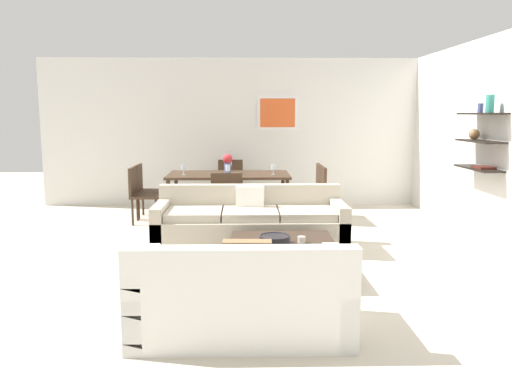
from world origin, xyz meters
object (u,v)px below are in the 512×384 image
(loveseat_white, at_px, (242,297))
(dining_chair_left_far, at_px, (146,187))
(dining_chair_right_near, at_px, (316,191))
(dining_chair_left_near, at_px, (140,191))
(dining_chair_head, at_px, (230,181))
(decorative_bowl, at_px, (275,239))
(sofa_beige, at_px, (250,226))
(wine_glass_foot, at_px, (228,168))
(wine_glass_head, at_px, (229,163))
(wine_glass_left_near, at_px, (183,168))
(candle_jar, at_px, (301,240))
(wine_glass_right_near, at_px, (273,168))
(centerpiece_vase, at_px, (228,162))
(coffee_table, at_px, (283,260))
(dining_chair_right_far, at_px, (312,187))
(dining_table, at_px, (229,178))
(dining_chair_foot, at_px, (227,198))

(loveseat_white, relative_size, dining_chair_left_far, 1.90)
(loveseat_white, height_order, dining_chair_right_near, dining_chair_right_near)
(dining_chair_left_near, distance_m, dining_chair_head, 1.79)
(decorative_bowl, distance_m, dining_chair_left_near, 3.40)
(sofa_beige, xyz_separation_m, wine_glass_foot, (-0.32, 1.35, 0.59))
(loveseat_white, bearing_deg, wine_glass_head, 92.70)
(wine_glass_left_near, bearing_deg, dining_chair_left_near, -171.14)
(decorative_bowl, height_order, candle_jar, decorative_bowl)
(wine_glass_right_near, distance_m, centerpiece_vase, 0.75)
(candle_jar, distance_m, wine_glass_right_near, 2.90)
(coffee_table, xyz_separation_m, dining_chair_left_far, (-2.02, 3.19, 0.31))
(candle_jar, relative_size, dining_chair_right_far, 0.09)
(candle_jar, distance_m, wine_glass_foot, 2.72)
(coffee_table, height_order, wine_glass_head, wine_glass_head)
(dining_table, distance_m, centerpiece_vase, 0.25)
(dining_chair_left_near, bearing_deg, loveseat_white, -68.72)
(dining_chair_foot, relative_size, centerpiece_vase, 2.80)
(dining_table, xyz_separation_m, dining_chair_right_near, (1.37, -0.23, -0.18))
(wine_glass_right_near, bearing_deg, dining_chair_right_far, 28.22)
(dining_table, relative_size, dining_chair_right_far, 2.19)
(dining_chair_left_far, distance_m, dining_chair_head, 1.53)
(candle_jar, distance_m, dining_chair_right_far, 3.27)
(dining_chair_head, distance_m, wine_glass_right_near, 1.31)
(coffee_table, bearing_deg, dining_chair_left_far, 122.31)
(dining_table, bearing_deg, wine_glass_foot, -90.00)
(dining_chair_right_far, xyz_separation_m, dining_chair_foot, (-1.37, -1.15, 0.00))
(wine_glass_left_near, bearing_deg, dining_table, 10.16)
(decorative_bowl, height_order, dining_chair_right_near, dining_chair_right_near)
(candle_jar, distance_m, centerpiece_vase, 3.20)
(decorative_bowl, height_order, dining_chair_foot, dining_chair_foot)
(sofa_beige, height_order, wine_glass_head, wine_glass_head)
(dining_table, xyz_separation_m, wine_glass_right_near, (0.71, -0.13, 0.17))
(wine_glass_left_near, bearing_deg, coffee_table, -64.47)
(wine_glass_right_near, bearing_deg, dining_chair_left_far, 170.26)
(coffee_table, relative_size, candle_jar, 13.63)
(dining_chair_right_far, distance_m, wine_glass_left_near, 2.14)
(dining_chair_foot, bearing_deg, wine_glass_foot, 90.00)
(dining_chair_left_far, bearing_deg, dining_chair_right_far, 0.00)
(loveseat_white, height_order, wine_glass_foot, wine_glass_foot)
(dining_chair_right_near, xyz_separation_m, wine_glass_right_near, (-0.66, 0.10, 0.35))
(dining_chair_head, xyz_separation_m, wine_glass_head, (0.00, -0.47, 0.37))
(wine_glass_head, distance_m, wine_glass_left_near, 0.91)
(loveseat_white, relative_size, coffee_table, 1.53)
(sofa_beige, distance_m, dining_chair_left_far, 2.65)
(dining_chair_left_near, xyz_separation_m, dining_chair_right_near, (2.74, 0.00, 0.00))
(candle_jar, xyz_separation_m, dining_chair_left_near, (-2.21, 2.76, 0.09))
(sofa_beige, xyz_separation_m, wine_glass_left_near, (-1.03, 1.68, 0.57))
(dining_chair_right_far, bearing_deg, candle_jar, -99.40)
(coffee_table, xyz_separation_m, decorative_bowl, (-0.09, -0.06, 0.24))
(dining_chair_right_near, bearing_deg, wine_glass_left_near, 177.15)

